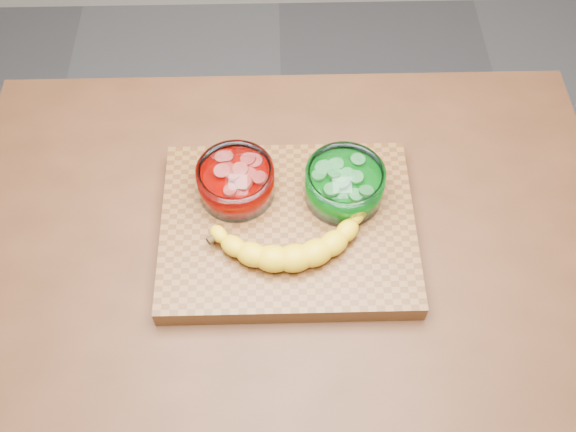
{
  "coord_description": "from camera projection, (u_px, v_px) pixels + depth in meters",
  "views": [
    {
      "loc": [
        -0.01,
        -0.6,
        1.9
      ],
      "look_at": [
        0.0,
        0.0,
        0.96
      ],
      "focal_mm": 40.0,
      "sensor_mm": 36.0,
      "label": 1
    }
  ],
  "objects": [
    {
      "name": "ground",
      "position": [
        288.0,
        388.0,
        1.92
      ],
      "size": [
        3.5,
        3.5,
        0.0
      ],
      "primitive_type": "plane",
      "color": "#525156",
      "rests_on": "ground"
    },
    {
      "name": "counter",
      "position": [
        288.0,
        330.0,
        1.55
      ],
      "size": [
        1.2,
        0.8,
        0.9
      ],
      "primitive_type": "cube",
      "color": "#4D2A17",
      "rests_on": "ground"
    },
    {
      "name": "cutting_board",
      "position": [
        288.0,
        228.0,
        1.15
      ],
      "size": [
        0.45,
        0.35,
        0.04
      ],
      "primitive_type": "cube",
      "color": "brown",
      "rests_on": "counter"
    },
    {
      "name": "bowl_red",
      "position": [
        236.0,
        181.0,
        1.14
      ],
      "size": [
        0.14,
        0.14,
        0.06
      ],
      "color": "white",
      "rests_on": "cutting_board"
    },
    {
      "name": "bowl_green",
      "position": [
        344.0,
        184.0,
        1.14
      ],
      "size": [
        0.14,
        0.14,
        0.07
      ],
      "color": "white",
      "rests_on": "cutting_board"
    },
    {
      "name": "banana",
      "position": [
        289.0,
        237.0,
        1.09
      ],
      "size": [
        0.31,
        0.15,
        0.04
      ],
      "primitive_type": null,
      "color": "yellow",
      "rests_on": "cutting_board"
    }
  ]
}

